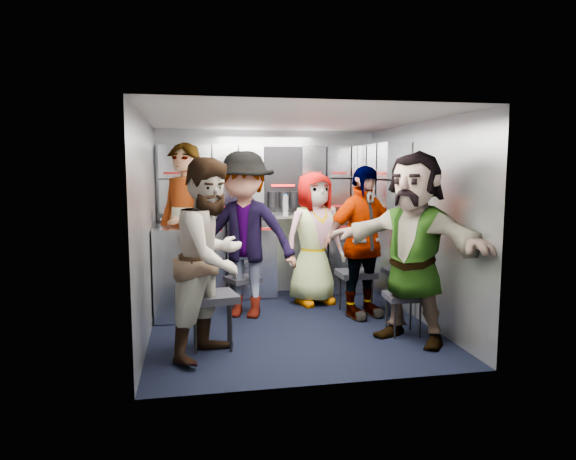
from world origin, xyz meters
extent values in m
plane|color=black|center=(0.00, 0.00, 0.00)|extent=(3.00, 3.00, 0.00)
cube|color=gray|center=(0.00, 1.50, 1.05)|extent=(2.80, 0.04, 2.10)
cube|color=gray|center=(-1.40, 0.00, 1.05)|extent=(0.04, 3.00, 2.10)
cube|color=gray|center=(1.40, 0.00, 1.05)|extent=(0.04, 3.00, 2.10)
cube|color=silver|center=(0.00, 0.00, 2.10)|extent=(2.80, 3.00, 0.02)
cube|color=#A1A6B2|center=(0.00, 1.29, 0.49)|extent=(2.68, 0.38, 0.99)
cube|color=#A1A6B2|center=(-1.19, 0.56, 0.49)|extent=(0.38, 0.76, 0.99)
cube|color=silver|center=(0.00, 1.29, 1.01)|extent=(2.68, 0.42, 0.03)
cube|color=#A1A6B2|center=(0.00, 1.35, 1.49)|extent=(2.68, 0.28, 0.82)
cube|color=#A1A6B2|center=(1.25, 0.70, 1.49)|extent=(0.28, 1.00, 0.82)
cube|color=#A1A6B2|center=(1.25, 0.60, 0.50)|extent=(0.28, 1.20, 1.00)
cube|color=maroon|center=(0.00, 1.09, 0.88)|extent=(2.60, 0.02, 0.03)
cube|color=black|center=(-0.81, -0.53, 0.47)|extent=(0.49, 0.47, 0.07)
cylinder|color=black|center=(-0.97, -0.66, 0.22)|extent=(0.03, 0.03, 0.44)
cylinder|color=black|center=(-0.66, -0.66, 0.22)|extent=(0.03, 0.03, 0.44)
cylinder|color=black|center=(-0.97, -0.40, 0.22)|extent=(0.03, 0.03, 0.44)
cylinder|color=black|center=(-0.66, -0.40, 0.22)|extent=(0.03, 0.03, 0.44)
cube|color=black|center=(-0.42, 0.60, 0.37)|extent=(0.43, 0.42, 0.05)
cylinder|color=black|center=(-0.55, 0.49, 0.18)|extent=(0.02, 0.02, 0.35)
cylinder|color=black|center=(-0.30, 0.49, 0.18)|extent=(0.02, 0.02, 0.35)
cylinder|color=black|center=(-0.55, 0.71, 0.18)|extent=(0.02, 0.02, 0.35)
cylinder|color=black|center=(-0.30, 0.71, 0.18)|extent=(0.02, 0.02, 0.35)
cube|color=black|center=(0.45, 0.99, 0.38)|extent=(0.37, 0.36, 0.05)
cylinder|color=black|center=(0.33, 0.89, 0.18)|extent=(0.02, 0.02, 0.36)
cylinder|color=black|center=(0.58, 0.89, 0.18)|extent=(0.02, 0.02, 0.36)
cylinder|color=black|center=(0.33, 1.10, 0.18)|extent=(0.02, 0.02, 0.36)
cylinder|color=black|center=(0.58, 1.10, 0.18)|extent=(0.02, 0.02, 0.36)
cube|color=black|center=(0.82, 0.34, 0.44)|extent=(0.40, 0.38, 0.06)
cylinder|color=black|center=(0.68, 0.21, 0.21)|extent=(0.03, 0.03, 0.42)
cylinder|color=black|center=(0.97, 0.21, 0.21)|extent=(0.03, 0.03, 0.42)
cylinder|color=black|center=(0.68, 0.47, 0.21)|extent=(0.03, 0.03, 0.42)
cylinder|color=black|center=(0.97, 0.47, 0.21)|extent=(0.03, 0.03, 0.42)
cube|color=black|center=(1.03, -0.51, 0.38)|extent=(0.37, 0.35, 0.05)
cylinder|color=black|center=(0.90, -0.61, 0.18)|extent=(0.02, 0.02, 0.36)
cylinder|color=black|center=(1.16, -0.61, 0.18)|extent=(0.02, 0.02, 0.36)
cylinder|color=black|center=(0.90, -0.40, 0.18)|extent=(0.02, 0.02, 0.36)
cylinder|color=black|center=(1.16, -0.40, 0.18)|extent=(0.02, 0.02, 0.36)
imported|color=black|center=(-1.05, 0.65, 0.95)|extent=(0.82, 0.80, 1.90)
imported|color=black|center=(-0.81, -0.71, 0.85)|extent=(1.01, 1.05, 1.71)
imported|color=black|center=(-0.42, 0.42, 0.90)|extent=(1.32, 1.05, 1.80)
imported|color=black|center=(0.45, 0.81, 0.79)|extent=(0.88, 0.70, 1.57)
imported|color=black|center=(0.82, 0.16, 0.82)|extent=(1.04, 0.70, 1.65)
imported|color=black|center=(1.03, -0.69, 0.89)|extent=(1.43, 1.62, 1.78)
cylinder|color=white|center=(-0.74, 1.24, 1.16)|extent=(0.06, 0.06, 0.25)
cylinder|color=white|center=(0.19, 1.24, 1.15)|extent=(0.07, 0.07, 0.25)
cylinder|color=white|center=(0.52, 1.24, 1.16)|extent=(0.07, 0.07, 0.26)
cylinder|color=tan|center=(-1.14, 1.23, 1.09)|extent=(0.08, 0.08, 0.11)
cylinder|color=tan|center=(0.79, 1.23, 1.08)|extent=(0.09, 0.09, 0.10)
camera|label=1|loc=(-0.98, -5.07, 1.61)|focal=32.00mm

